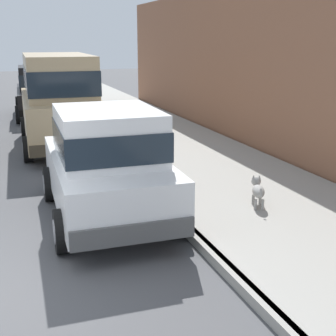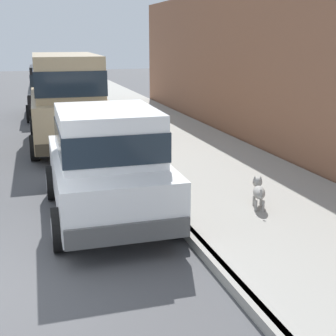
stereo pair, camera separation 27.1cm
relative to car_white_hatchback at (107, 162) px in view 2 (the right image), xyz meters
The scene contains 8 objects.
curb 2.40m from the car_white_hatchback, 63.05° to the right, with size 0.16×64.00×0.14m, color gray.
sidewalk 3.55m from the car_white_hatchback, 35.21° to the right, with size 3.60×64.00×0.14m, color #99968E.
car_white_hatchback is the anchor object (origin of this frame).
car_tan_van 5.79m from the car_white_hatchback, 90.47° to the left, with size 2.24×4.96×2.52m.
car_black_sedan 11.20m from the car_white_hatchback, 90.31° to the left, with size 2.16×4.67×1.92m.
dog_grey 2.62m from the car_white_hatchback, 14.12° to the right, with size 0.37×0.72×0.49m.
fire_hydrant 3.55m from the car_white_hatchback, 65.47° to the left, with size 0.34×0.24×0.72m.
building_facade 6.60m from the car_white_hatchback, 40.88° to the left, with size 0.50×20.00×4.38m, color #8C5B42.
Camera 2 is at (0.93, -5.30, 2.95)m, focal length 49.41 mm.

